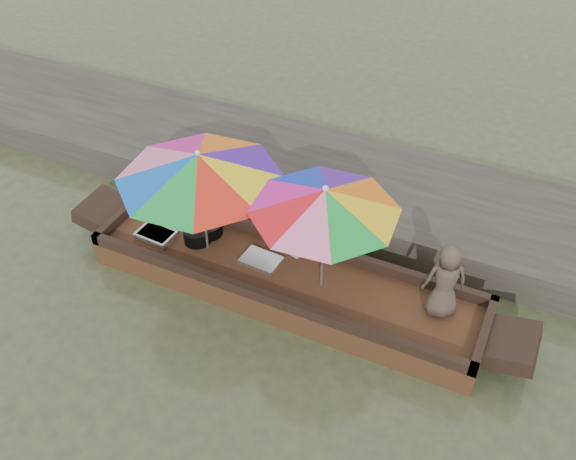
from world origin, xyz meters
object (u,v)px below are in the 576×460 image
at_px(tray_crayfish, 156,235).
at_px(umbrella_stern, 323,239).
at_px(boat_hull, 285,283).
at_px(tray_scallop, 261,260).
at_px(cooking_pot, 197,235).
at_px(charcoal_grill, 209,228).
at_px(umbrella_bow, 203,202).
at_px(supply_bag, 295,243).
at_px(vendor, 445,281).

relative_size(tray_crayfish, umbrella_stern, 0.28).
relative_size(boat_hull, tray_scallop, 10.25).
xyz_separation_m(cooking_pot, tray_scallop, (0.97, -0.01, -0.07)).
height_order(tray_scallop, umbrella_stern, umbrella_stern).
bearing_deg(charcoal_grill, umbrella_stern, -8.49).
relative_size(tray_crayfish, umbrella_bow, 0.24).
height_order(supply_bag, vendor, vendor).
height_order(supply_bag, umbrella_bow, umbrella_bow).
bearing_deg(boat_hull, umbrella_bow, 180.00).
height_order(cooking_pot, umbrella_bow, umbrella_bow).
relative_size(charcoal_grill, vendor, 0.37).
relative_size(charcoal_grill, umbrella_bow, 0.18).
bearing_deg(cooking_pot, umbrella_stern, -2.00).
xyz_separation_m(tray_crayfish, tray_scallop, (1.52, 0.17, -0.01)).
bearing_deg(charcoal_grill, vendor, -1.21).
bearing_deg(supply_bag, vendor, -7.04).
distance_m(tray_crayfish, umbrella_stern, 2.51).
distance_m(cooking_pot, charcoal_grill, 0.21).
xyz_separation_m(vendor, umbrella_bow, (-3.12, -0.20, 0.26)).
distance_m(vendor, umbrella_bow, 3.13).
height_order(boat_hull, charcoal_grill, charcoal_grill).
distance_m(boat_hull, tray_scallop, 0.42).
bearing_deg(supply_bag, tray_scallop, -127.11).
bearing_deg(umbrella_bow, cooking_pot, 161.57).
distance_m(cooking_pot, umbrella_bow, 0.71).
xyz_separation_m(boat_hull, vendor, (1.97, 0.20, 0.69)).
height_order(tray_scallop, vendor, vendor).
bearing_deg(cooking_pot, vendor, 2.32).
xyz_separation_m(charcoal_grill, vendor, (3.25, -0.07, 0.43)).
bearing_deg(umbrella_stern, supply_bag, 141.93).
bearing_deg(tray_scallop, vendor, 3.56).
relative_size(tray_scallop, vendor, 0.49).
bearing_deg(supply_bag, boat_hull, -81.48).
bearing_deg(tray_scallop, umbrella_stern, -3.49).
xyz_separation_m(supply_bag, vendor, (2.04, -0.25, 0.39)).
relative_size(boat_hull, charcoal_grill, 13.52).
relative_size(vendor, umbrella_bow, 0.49).
bearing_deg(umbrella_bow, boat_hull, 0.00).
relative_size(tray_scallop, umbrella_bow, 0.24).
relative_size(cooking_pot, vendor, 0.36).
bearing_deg(tray_crayfish, cooking_pot, 18.69).
height_order(boat_hull, supply_bag, supply_bag).
height_order(boat_hull, tray_crayfish, tray_crayfish).
xyz_separation_m(boat_hull, tray_scallop, (-0.37, 0.05, 0.21)).
bearing_deg(tray_crayfish, supply_bag, 17.38).
relative_size(boat_hull, cooking_pot, 13.94).
relative_size(cooking_pot, tray_scallop, 0.73).
bearing_deg(umbrella_bow, tray_crayfish, -170.78).
xyz_separation_m(tray_crayfish, umbrella_bow, (0.74, 0.12, 0.73)).
distance_m(tray_scallop, charcoal_grill, 0.94).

